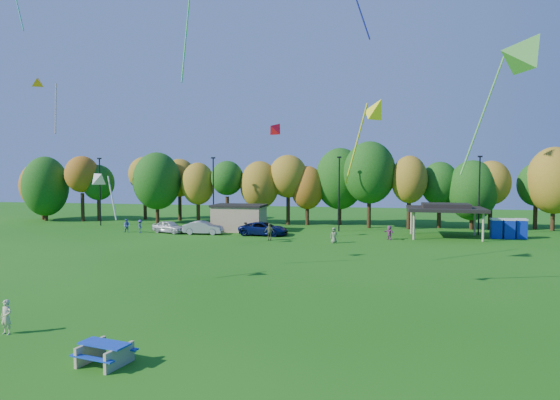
% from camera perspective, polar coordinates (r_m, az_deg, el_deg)
% --- Properties ---
extents(ground, '(160.00, 160.00, 0.00)m').
position_cam_1_polar(ground, '(22.95, -7.78, -15.56)').
color(ground, '#19600F').
rests_on(ground, ground).
extents(tree_line, '(93.57, 10.55, 11.15)m').
position_cam_1_polar(tree_line, '(66.48, 4.60, 2.11)').
color(tree_line, black).
rests_on(tree_line, ground).
extents(lamp_posts, '(64.50, 0.25, 9.09)m').
position_cam_1_polar(lamp_posts, '(60.71, 6.77, 1.01)').
color(lamp_posts, black).
rests_on(lamp_posts, ground).
extents(utility_building, '(6.30, 4.30, 3.25)m').
position_cam_1_polar(utility_building, '(61.22, -4.69, -2.02)').
color(utility_building, tan).
rests_on(utility_building, ground).
extents(pavilion, '(8.20, 6.20, 3.77)m').
position_cam_1_polar(pavilion, '(57.97, 18.39, -0.92)').
color(pavilion, tan).
rests_on(pavilion, ground).
extents(porta_potties, '(3.75, 1.46, 2.18)m').
position_cam_1_polar(porta_potties, '(59.78, 24.66, -2.98)').
color(porta_potties, '#0D28AC').
rests_on(porta_potties, ground).
extents(picnic_table, '(2.23, 1.97, 0.85)m').
position_cam_1_polar(picnic_table, '(21.08, -19.40, -16.05)').
color(picnic_table, tan).
rests_on(picnic_table, ground).
extents(kite_flyer, '(0.61, 0.43, 1.58)m').
position_cam_1_polar(kite_flyer, '(26.35, -28.81, -11.65)').
color(kite_flyer, beige).
rests_on(kite_flyer, ground).
extents(car_a, '(4.61, 2.94, 1.46)m').
position_cam_1_polar(car_a, '(60.57, -12.54, -3.01)').
color(car_a, silver).
rests_on(car_a, ground).
extents(car_b, '(4.72, 1.92, 1.52)m').
position_cam_1_polar(car_b, '(58.63, -8.75, -3.15)').
color(car_b, '#9F9EA3').
rests_on(car_b, ground).
extents(car_c, '(5.62, 2.80, 1.53)m').
position_cam_1_polar(car_c, '(56.95, -1.94, -3.30)').
color(car_c, '#0D1852').
rests_on(car_c, ground).
extents(car_d, '(5.41, 3.60, 1.46)m').
position_cam_1_polar(car_d, '(57.37, -1.60, -3.29)').
color(car_d, black).
rests_on(car_d, ground).
extents(far_person_0, '(1.12, 0.58, 1.82)m').
position_cam_1_polar(far_person_0, '(52.99, -1.24, -3.65)').
color(far_person_0, olive).
rests_on(far_person_0, ground).
extents(far_person_1, '(0.86, 0.64, 1.59)m').
position_cam_1_polar(far_person_1, '(51.27, 6.18, -4.04)').
color(far_person_1, '#74855B').
rests_on(far_person_1, ground).
extents(far_person_2, '(0.84, 1.13, 1.56)m').
position_cam_1_polar(far_person_2, '(61.55, -15.68, -2.91)').
color(far_person_2, '#444190').
rests_on(far_person_2, ground).
extents(far_person_3, '(0.80, 0.63, 1.59)m').
position_cam_1_polar(far_person_3, '(62.51, -17.12, -2.82)').
color(far_person_3, '#5465B9').
rests_on(far_person_3, ground).
extents(far_person_4, '(1.31, 1.36, 1.54)m').
position_cam_1_polar(far_person_4, '(54.72, 12.38, -3.65)').
color(far_person_4, '#9C4183').
rests_on(far_person_4, ground).
extents(kite_4, '(2.15, 3.03, 5.38)m').
position_cam_1_polar(kite_4, '(49.90, -25.88, 12.05)').
color(kite_4, orange).
extents(kite_5, '(1.27, 1.40, 1.14)m').
position_cam_1_polar(kite_5, '(28.95, -0.37, 8.27)').
color(kite_5, red).
extents(kite_7, '(2.10, 1.67, 3.48)m').
position_cam_1_polar(kite_7, '(34.12, -20.15, 2.40)').
color(kite_7, '#BBBBBB').
extents(kite_12, '(4.98, 3.11, 7.95)m').
position_cam_1_polar(kite_12, '(29.46, 26.50, 15.15)').
color(kite_12, '#5AB941').
extents(kite_13, '(3.04, 2.75, 5.55)m').
position_cam_1_polar(kite_13, '(31.30, 10.93, 10.22)').
color(kite_13, yellow).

